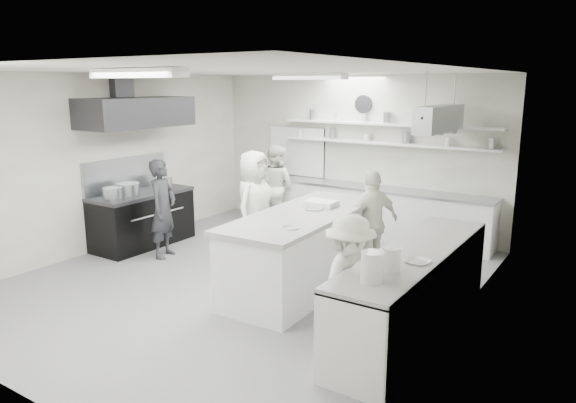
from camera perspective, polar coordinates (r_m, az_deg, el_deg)
The scene contains 26 objects.
floor at distance 7.99m, azimuth -4.66°, elevation -8.39°, with size 6.00×7.00×0.02m, color gray.
ceiling at distance 7.46m, azimuth -5.08°, elevation 13.82°, with size 6.00×7.00×0.02m, color silver.
wall_back at distance 10.52m, azimuth 7.04°, elevation 5.14°, with size 6.00×0.04×3.00m, color silver.
wall_left at distance 9.71m, azimuth -18.96°, elevation 3.94°, with size 0.04×7.00×3.00m, color silver.
wall_right at distance 6.22m, azimuth 17.42°, elevation -0.46°, with size 0.04×7.00×3.00m, color silver.
stove at distance 9.85m, azimuth -15.27°, elevation -1.94°, with size 0.80×1.80×0.90m, color black.
exhaust_hood at distance 9.57m, azimuth -15.92°, elevation 9.15°, with size 0.85×2.00×0.50m, color #302F35.
back_counter at distance 10.31m, azimuth 7.64°, elevation -0.91°, with size 5.00×0.60×0.92m, color white.
shelf_lower at distance 10.08m, azimuth 10.33°, elevation 6.14°, with size 4.20×0.26×0.04m, color white.
shelf_upper at distance 10.05m, azimuth 10.41°, elevation 8.13°, with size 4.20×0.26×0.04m, color white.
pass_through_window at distance 11.14m, azimuth 0.97°, elevation 5.38°, with size 1.30×0.04×1.00m, color black.
wall_clock at distance 10.32m, azimuth 8.10°, elevation 10.26°, with size 0.32×0.32×0.05m, color silver.
right_counter at distance 6.44m, azimuth 13.29°, elevation -9.38°, with size 0.74×3.30×0.94m, color white.
pot_rack at distance 8.68m, azimuth 15.88°, elevation 8.52°, with size 0.30×1.60×0.40m, color #9B9FA6.
light_fixture_front at distance 6.15m, azimuth -15.81°, elevation 13.04°, with size 1.30×0.25×0.10m, color white.
light_fixture_rear at distance 8.94m, azimuth 2.30°, elevation 13.18°, with size 1.30×0.25×0.10m, color white.
prep_island at distance 7.55m, azimuth 1.62°, elevation -5.37°, with size 1.04×2.80×1.03m, color white.
stove_pot at distance 9.56m, azimuth -16.66°, elevation 1.13°, with size 0.38×0.38×0.25m, color #9B9FA6.
cook_stove at distance 9.01m, azimuth -13.21°, elevation -0.76°, with size 0.60×0.39×1.64m, color #26272A.
cook_back at distance 10.55m, azimuth -1.35°, elevation 1.59°, with size 0.81×0.63×1.67m, color white.
cook_island_left at distance 8.68m, azimuth -3.66°, elevation -0.42°, with size 0.88×0.57×1.79m, color white.
cook_island_right at distance 8.07m, azimuth 8.97°, elevation -2.22°, with size 0.94×0.39×1.61m, color white.
cook_right at distance 5.76m, azimuth 6.57°, elevation -8.76°, with size 0.97×0.56×1.51m, color white.
bowl_island_a at distance 7.61m, azimuth 2.81°, elevation -0.95°, with size 0.27×0.27×0.07m, color #9B9FA6.
bowl_island_b at distance 6.60m, azimuth 0.28°, elevation -3.03°, with size 0.21×0.21×0.07m, color white.
bowl_right at distance 5.86m, azimuth 13.65°, elevation -6.39°, with size 0.26×0.26×0.06m, color white.
Camera 1 is at (4.63, -5.85, 2.83)m, focal length 33.30 mm.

